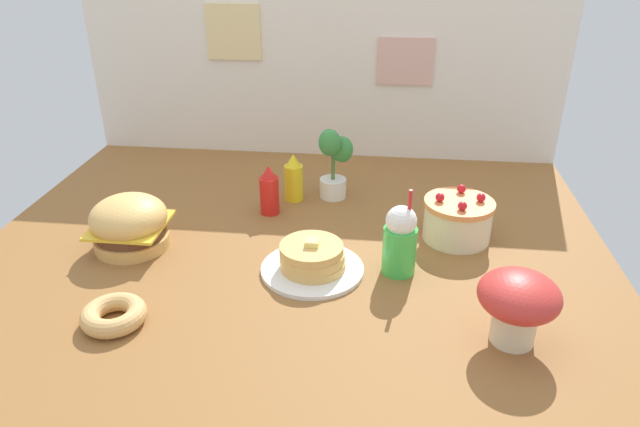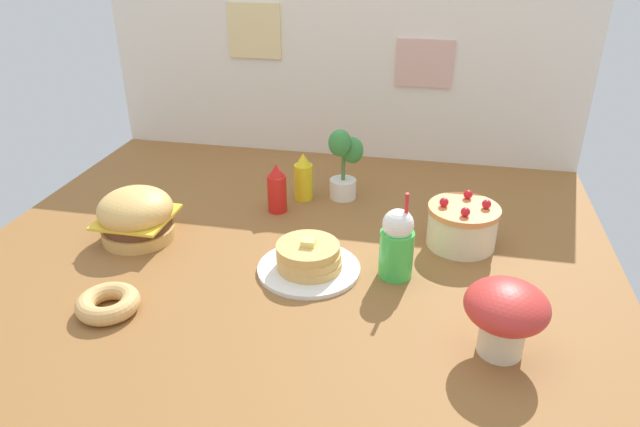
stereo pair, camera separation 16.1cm
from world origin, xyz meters
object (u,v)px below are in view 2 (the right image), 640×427
Objects in this scene: cream_soda_cup at (397,244)px; layer_cake at (462,225)px; mustard_bottle at (303,178)px; potted_plant at (344,161)px; burger at (136,216)px; pancake_stack at (309,260)px; ketchup_bottle at (277,189)px; donut_pink_glaze at (108,303)px; mushroom_stool at (506,312)px.

layer_cake is at bearing 49.62° from cream_soda_cup.
mustard_bottle is 0.18m from potted_plant.
burger is 0.78× the size of pancake_stack.
mustard_bottle is (0.08, 0.13, 0.00)m from ketchup_bottle.
burger is at bearing 176.34° from cream_soda_cup.
donut_pink_glaze is (-1.02, -0.61, -0.05)m from layer_cake.
mustard_bottle is (0.51, 0.44, 0.00)m from burger.
mustard_bottle is at bearing 59.81° from ketchup_bottle.
ketchup_bottle is 0.30m from potted_plant.
mustard_bottle is 0.66m from cream_soda_cup.
pancake_stack is 1.83× the size of donut_pink_glaze.
burger is at bearing -138.87° from mustard_bottle.
burger is 1.33× the size of mustard_bottle.
pancake_stack is 1.70× the size of ketchup_bottle.
mushroom_stool is (0.59, -0.29, 0.09)m from pancake_stack.
layer_cake is at bearing 9.30° from burger.
pancake_stack is at bearing -150.49° from layer_cake.
cream_soda_cup is at bearing -64.19° from potted_plant.
burger is 1.06× the size of layer_cake.
layer_cake is 1.13× the size of mushroom_stool.
cream_soda_cup is at bearing 134.11° from mushroom_stool.
mushroom_stool reaches higher than burger.
burger is at bearing 106.00° from donut_pink_glaze.
mustard_bottle reaches higher than pancake_stack.
ketchup_bottle is 1.06m from mushroom_stool.
mushroom_stool is at bearing -56.51° from potted_plant.
ketchup_bottle reaches higher than burger.
donut_pink_glaze is at bearing -148.92° from layer_cake.
ketchup_bottle is at bearing 67.26° from donut_pink_glaze.
ketchup_bottle and mustard_bottle have the same top height.
pancake_stack is at bearing 153.97° from mushroom_stool.
burger is 1.43× the size of donut_pink_glaze.
donut_pink_glaze is at bearing -177.43° from mushroom_stool.
ketchup_bottle is at bearing -143.15° from potted_plant.
mushroom_stool is at bearing -16.92° from burger.
potted_plant is (0.16, 0.04, 0.07)m from mustard_bottle.
donut_pink_glaze is at bearing -147.51° from pancake_stack.
cream_soda_cup is at bearing -36.86° from ketchup_bottle.
potted_plant reaches higher than ketchup_bottle.
layer_cake is at bearing -22.16° from mustard_bottle.
potted_plant is at bearing 147.54° from layer_cake.
mushroom_stool is at bearing -48.35° from mustard_bottle.
mustard_bottle is at bearing 157.84° from layer_cake.
burger is 0.54m from ketchup_bottle.
potted_plant is (-0.48, 0.30, 0.09)m from layer_cake.
mushroom_stool is at bearing -40.61° from ketchup_bottle.
mushroom_stool is (1.12, 0.05, 0.10)m from donut_pink_glaze.
cream_soda_cup is at bearing 6.22° from pancake_stack.
potted_plant is (-0.27, 0.55, 0.05)m from cream_soda_cup.
cream_soda_cup is 1.61× the size of donut_pink_glaze.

